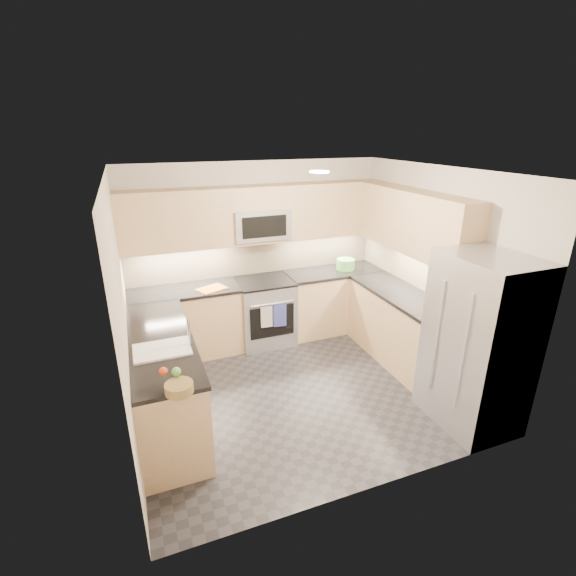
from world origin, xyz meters
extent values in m
cube|color=#242429|center=(0.00, 0.00, 0.00)|extent=(3.60, 3.20, 0.00)
cube|color=beige|center=(0.00, 0.00, 2.50)|extent=(3.60, 3.20, 0.02)
cube|color=beige|center=(0.00, 1.60, 1.25)|extent=(3.60, 0.02, 2.50)
cube|color=beige|center=(0.00, -1.60, 1.25)|extent=(3.60, 0.02, 2.50)
cube|color=beige|center=(-1.80, 0.00, 1.25)|extent=(0.02, 3.20, 2.50)
cube|color=beige|center=(1.80, 0.00, 1.25)|extent=(0.02, 3.20, 2.50)
cube|color=#D4AF7F|center=(-1.09, 1.30, 0.45)|extent=(1.42, 0.60, 0.90)
cube|color=#D4AF7F|center=(1.09, 1.30, 0.45)|extent=(1.42, 0.60, 0.90)
cube|color=#D4AF7F|center=(1.50, 0.15, 0.45)|extent=(0.60, 1.70, 0.90)
cube|color=#D4AF7F|center=(-1.50, 0.00, 0.45)|extent=(0.60, 2.00, 0.90)
cube|color=black|center=(-1.09, 1.30, 0.92)|extent=(1.42, 0.63, 0.04)
cube|color=black|center=(1.09, 1.30, 0.92)|extent=(1.42, 0.63, 0.04)
cube|color=black|center=(1.50, 0.15, 0.92)|extent=(0.63, 1.70, 0.04)
cube|color=black|center=(-1.50, 0.00, 0.92)|extent=(0.63, 2.00, 0.04)
cube|color=#D4AF7F|center=(0.00, 1.43, 1.83)|extent=(3.60, 0.35, 0.75)
cube|color=#D4AF7F|center=(1.62, 0.28, 1.83)|extent=(0.35, 1.95, 0.75)
cube|color=tan|center=(0.00, 1.60, 1.20)|extent=(3.60, 0.01, 0.51)
cube|color=tan|center=(1.80, 0.45, 1.20)|extent=(0.01, 2.30, 0.51)
cube|color=#A6A8AE|center=(0.00, 1.28, 0.46)|extent=(0.76, 0.65, 0.91)
cube|color=black|center=(0.00, 1.28, 0.92)|extent=(0.76, 0.65, 0.03)
cube|color=black|center=(0.00, 0.95, 0.45)|extent=(0.62, 0.02, 0.45)
cylinder|color=#B2B5BA|center=(0.00, 0.93, 0.72)|extent=(0.60, 0.02, 0.02)
cube|color=#A0A2A8|center=(0.00, 1.40, 1.70)|extent=(0.76, 0.40, 0.40)
cube|color=black|center=(0.00, 1.20, 1.70)|extent=(0.60, 0.01, 0.28)
cube|color=#A4A6AC|center=(1.45, -1.15, 0.90)|extent=(0.70, 0.90, 1.80)
cylinder|color=#B2B5BA|center=(1.08, -1.33, 0.95)|extent=(0.02, 0.02, 1.20)
cylinder|color=#B2B5BA|center=(1.08, -0.97, 0.95)|extent=(0.02, 0.02, 1.20)
cube|color=white|center=(-1.50, -0.25, 0.88)|extent=(0.52, 0.38, 0.16)
cylinder|color=silver|center=(-1.24, -0.25, 1.08)|extent=(0.03, 0.03, 0.28)
cylinder|color=#4EA044|center=(1.28, 1.29, 1.02)|extent=(0.27, 0.27, 0.15)
cube|color=#C75F12|center=(-0.74, 1.18, 0.95)|extent=(0.42, 0.36, 0.01)
cylinder|color=olive|center=(-1.43, -0.99, 0.98)|extent=(0.27, 0.27, 0.08)
sphere|color=#C14016|center=(-1.53, -0.82, 1.05)|extent=(0.07, 0.07, 0.07)
sphere|color=#57AB49|center=(-1.43, -0.86, 1.05)|extent=(0.08, 0.08, 0.08)
cube|color=silver|center=(-0.09, 0.91, 0.55)|extent=(0.16, 0.03, 0.30)
cube|color=#333A8C|center=(0.10, 0.91, 0.55)|extent=(0.18, 0.04, 0.34)
camera|label=1|loc=(-1.63, -3.89, 2.89)|focal=26.00mm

